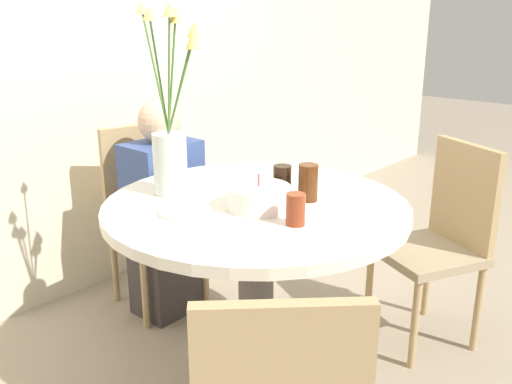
{
  "coord_description": "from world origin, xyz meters",
  "views": [
    {
      "loc": [
        -1.5,
        -1.32,
        1.47
      ],
      "look_at": [
        0.0,
        0.0,
        0.82
      ],
      "focal_mm": 40.0,
      "sensor_mm": 36.0,
      "label": 1
    }
  ],
  "objects": [
    {
      "name": "side_plate",
      "position": [
        -0.25,
        0.11,
        0.78
      ],
      "size": [
        0.19,
        0.19,
        0.01
      ],
      "color": "silver",
      "rests_on": "dining_table"
    },
    {
      "name": "dining_table",
      "position": [
        0.0,
        0.0,
        0.62
      ],
      "size": [
        1.13,
        1.13,
        0.78
      ],
      "color": "silver",
      "rests_on": "ground_plane"
    },
    {
      "name": "person_guest",
      "position": [
        0.15,
        0.72,
        0.5
      ],
      "size": [
        0.34,
        0.24,
        1.07
      ],
      "color": "#383333",
      "rests_on": "ground_plane"
    },
    {
      "name": "wall_back",
      "position": [
        0.0,
        1.28,
        1.3
      ],
      "size": [
        8.0,
        0.05,
        2.6
      ],
      "color": "beige",
      "rests_on": "ground_plane"
    },
    {
      "name": "drink_glass_0",
      "position": [
        0.12,
        -0.03,
        0.84
      ],
      "size": [
        0.07,
        0.07,
        0.12
      ],
      "color": "black",
      "rests_on": "dining_table"
    },
    {
      "name": "flower_vase",
      "position": [
        -0.14,
        0.31,
        0.99
      ],
      "size": [
        0.17,
        0.26,
        0.71
      ],
      "color": "silver",
      "rests_on": "dining_table"
    },
    {
      "name": "drink_glass_2",
      "position": [
        0.15,
        -0.13,
        0.85
      ],
      "size": [
        0.07,
        0.07,
        0.14
      ],
      "color": "#51280F",
      "rests_on": "dining_table"
    },
    {
      "name": "drink_glass_1",
      "position": [
        -0.09,
        -0.25,
        0.83
      ],
      "size": [
        0.06,
        0.06,
        0.11
      ],
      "color": "maroon",
      "rests_on": "dining_table"
    },
    {
      "name": "chair_near_front",
      "position": [
        0.81,
        -0.39,
        0.51
      ],
      "size": [
        0.53,
        0.53,
        0.91
      ],
      "rotation": [
        0.0,
        0.0,
        4.26
      ],
      "color": "#9E896B",
      "rests_on": "ground_plane"
    },
    {
      "name": "ground_plane",
      "position": [
        0.0,
        0.0,
        0.0
      ],
      "size": [
        16.0,
        16.0,
        0.0
      ],
      "primitive_type": "plane",
      "color": "gray"
    },
    {
      "name": "birthday_cake",
      "position": [
        -0.04,
        -0.05,
        0.82
      ],
      "size": [
        0.23,
        0.23,
        0.13
      ],
      "color": "white",
      "rests_on": "dining_table"
    },
    {
      "name": "chair_far_back",
      "position": [
        0.18,
        0.88,
        0.51
      ],
      "size": [
        0.47,
        0.47,
        0.91
      ],
      "rotation": [
        0.0,
        0.0,
        -0.2
      ],
      "color": "#9E896B",
      "rests_on": "ground_plane"
    }
  ]
}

